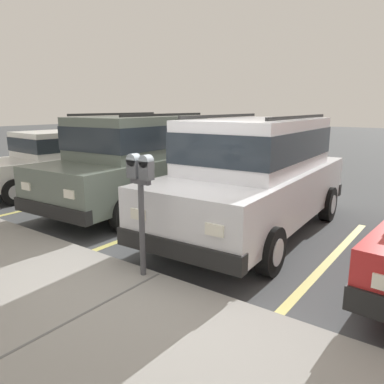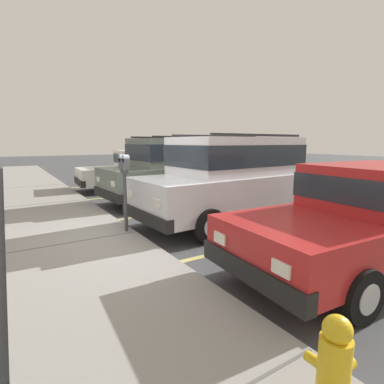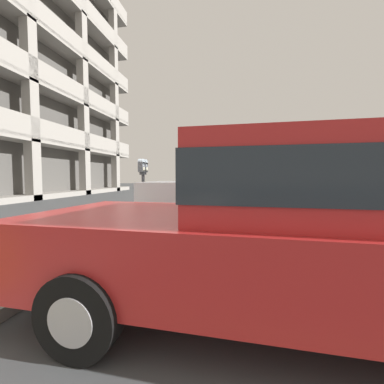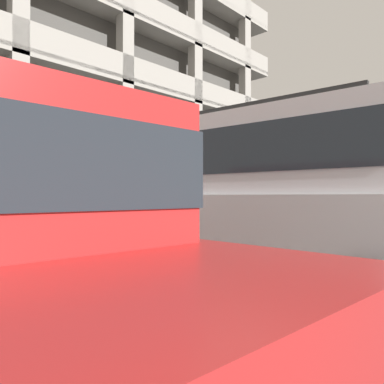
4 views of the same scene
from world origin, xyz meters
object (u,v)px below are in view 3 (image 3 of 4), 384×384
Objects in this scene: silver_suv at (262,184)px; parking_meter_near at (143,176)px; red_sedan at (295,226)px; dark_hatchback at (257,181)px; blue_coupe at (248,186)px.

silver_suv is 2.62m from parking_meter_near.
silver_suv reaches higher than parking_meter_near.
red_sedan is 5.98m from dark_hatchback.
parking_meter_near is at bearing 131.04° from dark_hatchback.
parking_meter_near is (-2.65, 2.72, 0.16)m from dark_hatchback.
red_sedan is at bearing -176.48° from blue_coupe.
dark_hatchback is at bearing -45.70° from parking_meter_near.
red_sedan and blue_coupe have the same top height.
blue_coupe is 6.32m from parking_meter_near.
parking_meter_near is (0.19, 2.61, 0.16)m from silver_suv.
dark_hatchback is 3.10m from blue_coupe.
dark_hatchback reaches higher than blue_coupe.
dark_hatchback is 3.80m from parking_meter_near.
silver_suv is at bearing 174.56° from dark_hatchback.
blue_coupe is (5.94, -0.01, -0.27)m from silver_suv.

